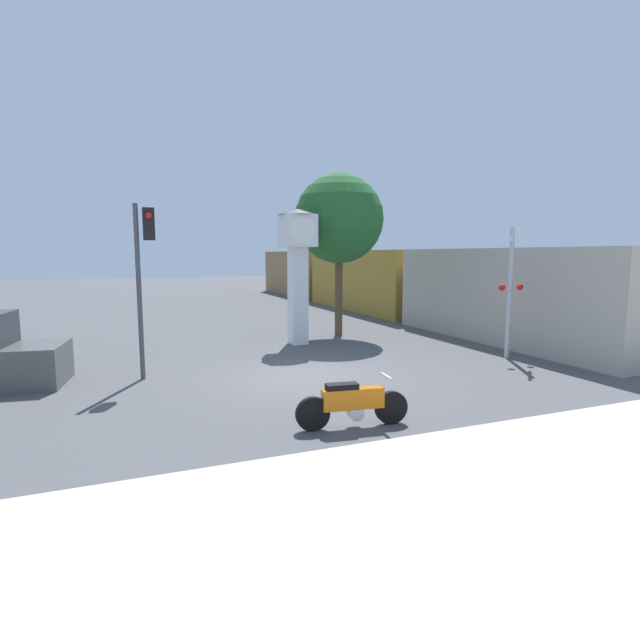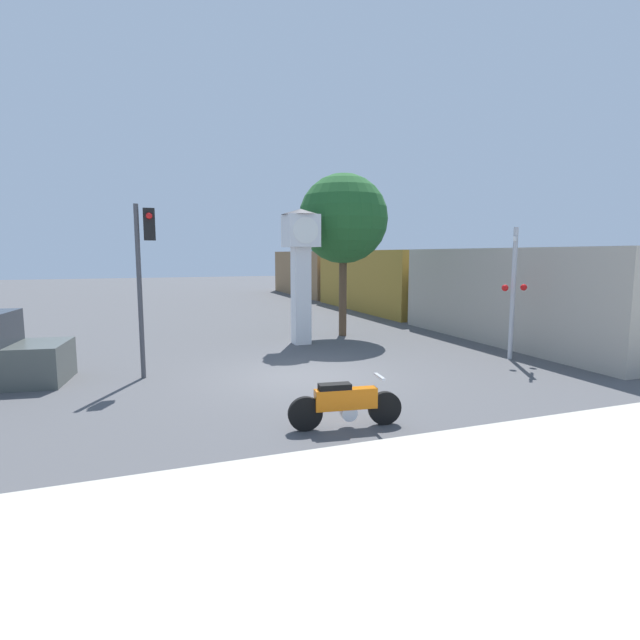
% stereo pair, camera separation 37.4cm
% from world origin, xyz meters
% --- Properties ---
extents(ground_plane, '(120.00, 120.00, 0.00)m').
position_xyz_m(ground_plane, '(0.00, 0.00, 0.00)').
color(ground_plane, '#4C4C4F').
extents(sidewalk_strip, '(36.00, 6.00, 0.10)m').
position_xyz_m(sidewalk_strip, '(0.00, -7.93, 0.05)').
color(sidewalk_strip, '#BCB7A8').
rests_on(sidewalk_strip, ground_plane).
extents(motorcycle, '(2.15, 0.51, 0.95)m').
position_xyz_m(motorcycle, '(-0.54, -3.93, 0.46)').
color(motorcycle, black).
rests_on(motorcycle, ground_plane).
extents(clock_tower, '(1.34, 1.34, 4.75)m').
position_xyz_m(clock_tower, '(1.42, 4.66, 3.16)').
color(clock_tower, white).
rests_on(clock_tower, ground_plane).
extents(freight_train, '(2.80, 33.84, 3.40)m').
position_xyz_m(freight_train, '(8.94, 13.71, 1.70)').
color(freight_train, '#ADA393').
rests_on(freight_train, ground_plane).
extents(traffic_light, '(0.50, 0.35, 4.44)m').
position_xyz_m(traffic_light, '(-3.83, 1.34, 3.04)').
color(traffic_light, '#47474C').
rests_on(traffic_light, ground_plane).
extents(railroad_crossing_signal, '(0.90, 0.82, 3.99)m').
position_xyz_m(railroad_crossing_signal, '(6.62, -0.06, 2.17)').
color(railroad_crossing_signal, '#B7B7BC').
rests_on(railroad_crossing_signal, ground_plane).
extents(street_tree, '(3.42, 3.42, 6.25)m').
position_xyz_m(street_tree, '(3.53, 5.84, 4.52)').
color(street_tree, brown).
rests_on(street_tree, ground_plane).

